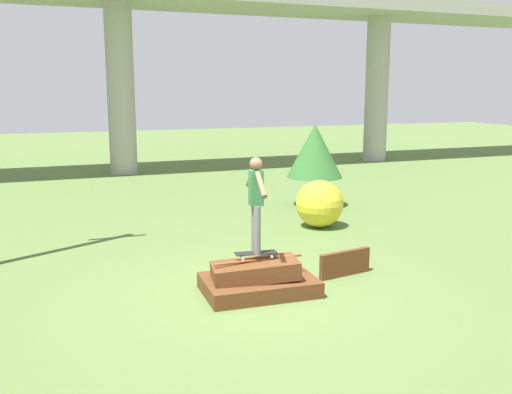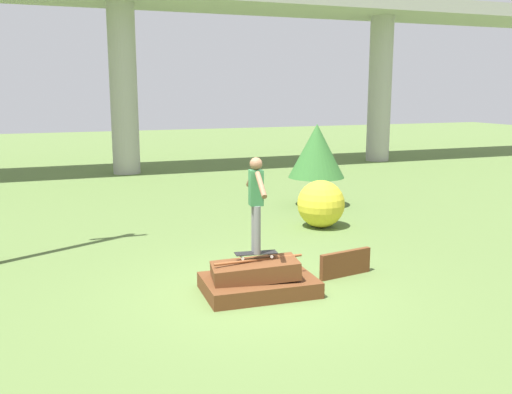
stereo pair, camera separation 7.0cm
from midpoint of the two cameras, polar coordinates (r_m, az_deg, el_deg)
The scene contains 8 objects.
ground_plane at distance 9.92m, azimuth 0.49°, elevation -9.51°, with size 80.00×80.00×0.00m, color #567038.
scrap_pile at distance 9.82m, azimuth 0.37°, elevation -8.33°, with size 1.95×1.35×0.61m.
scrap_plank_loose at distance 10.81m, azimuth 9.11°, elevation -6.58°, with size 1.12×0.28×0.48m.
skateboard at distance 9.76m, azimuth 0.21°, elevation -5.65°, with size 0.75×0.32×0.09m.
skater at distance 9.54m, azimuth 0.21°, elevation -0.10°, with size 0.26×1.24×1.63m.
highway_overpass at distance 24.23m, azimuth -13.34°, elevation 17.55°, with size 44.00×4.16×7.41m.
tree_behind_left at distance 16.88m, azimuth 6.20°, elevation 4.59°, with size 1.66×1.66×2.44m.
bush_yellow_flowering at distance 14.41m, azimuth 6.65°, elevation -0.69°, with size 1.19×1.19×1.19m.
Camera 2 is at (-3.37, -8.67, 3.43)m, focal length 40.00 mm.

